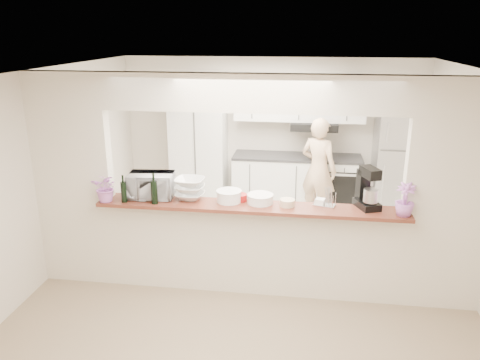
% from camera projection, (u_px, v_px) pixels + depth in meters
% --- Properties ---
extents(floor, '(6.00, 6.00, 0.00)m').
position_uv_depth(floor, '(250.00, 290.00, 5.49)').
color(floor, gray).
rests_on(floor, ground).
extents(tile_overlay, '(5.00, 2.90, 0.01)m').
position_uv_depth(tile_overlay, '(263.00, 235.00, 6.95)').
color(tile_overlay, beige).
rests_on(tile_overlay, floor).
extents(partition, '(5.00, 0.15, 2.50)m').
position_uv_depth(partition, '(251.00, 170.00, 5.04)').
color(partition, silver).
rests_on(partition, floor).
extents(bar_counter, '(3.40, 0.38, 1.09)m').
position_uv_depth(bar_counter, '(251.00, 246.00, 5.31)').
color(bar_counter, silver).
rests_on(bar_counter, floor).
extents(kitchen_cabinets, '(3.15, 0.62, 2.25)m').
position_uv_depth(kitchen_cabinets, '(259.00, 152.00, 7.78)').
color(kitchen_cabinets, silver).
rests_on(kitchen_cabinets, floor).
extents(refrigerator, '(0.75, 0.70, 1.70)m').
position_uv_depth(refrigerator, '(398.00, 166.00, 7.46)').
color(refrigerator, '#A3A3A7').
rests_on(refrigerator, floor).
extents(flower_left, '(0.30, 0.26, 0.33)m').
position_uv_depth(flower_left, '(106.00, 187.00, 5.18)').
color(flower_left, pink).
rests_on(flower_left, bar_counter).
extents(wine_bottle_a, '(0.07, 0.07, 0.35)m').
position_uv_depth(wine_bottle_a, '(154.00, 192.00, 5.11)').
color(wine_bottle_a, black).
rests_on(wine_bottle_a, bar_counter).
extents(wine_bottle_b, '(0.06, 0.06, 0.31)m').
position_uv_depth(wine_bottle_b, '(124.00, 192.00, 5.16)').
color(wine_bottle_b, black).
rests_on(wine_bottle_b, bar_counter).
extents(toaster_oven, '(0.54, 0.39, 0.28)m').
position_uv_depth(toaster_oven, '(151.00, 185.00, 5.31)').
color(toaster_oven, '#B3B3B8').
rests_on(toaster_oven, bar_counter).
extents(serving_bowls, '(0.35, 0.35, 0.24)m').
position_uv_depth(serving_bowls, '(190.00, 189.00, 5.26)').
color(serving_bowls, silver).
rests_on(serving_bowls, bar_counter).
extents(plate_stack_a, '(0.28, 0.28, 0.13)m').
position_uv_depth(plate_stack_a, '(229.00, 196.00, 5.20)').
color(plate_stack_a, white).
rests_on(plate_stack_a, bar_counter).
extents(plate_stack_b, '(0.29, 0.29, 0.10)m').
position_uv_depth(plate_stack_b, '(260.00, 199.00, 5.16)').
color(plate_stack_b, white).
rests_on(plate_stack_b, bar_counter).
extents(red_bowl, '(0.16, 0.16, 0.07)m').
position_uv_depth(red_bowl, '(240.00, 197.00, 5.24)').
color(red_bowl, maroon).
rests_on(red_bowl, bar_counter).
extents(tan_bowl, '(0.16, 0.16, 0.08)m').
position_uv_depth(tan_bowl, '(287.00, 203.00, 5.07)').
color(tan_bowl, beige).
rests_on(tan_bowl, bar_counter).
extents(utensil_caddy, '(0.26, 0.20, 0.22)m').
position_uv_depth(utensil_caddy, '(325.00, 198.00, 5.07)').
color(utensil_caddy, silver).
rests_on(utensil_caddy, bar_counter).
extents(stand_mixer, '(0.29, 0.35, 0.45)m').
position_uv_depth(stand_mixer, '(367.00, 189.00, 4.99)').
color(stand_mixer, black).
rests_on(stand_mixer, bar_counter).
extents(flower_right, '(0.25, 0.25, 0.35)m').
position_uv_depth(flower_right, '(405.00, 199.00, 4.78)').
color(flower_right, '#BA64B6').
rests_on(flower_right, bar_counter).
extents(person, '(0.72, 0.64, 1.64)m').
position_uv_depth(person, '(318.00, 170.00, 7.30)').
color(person, tan).
rests_on(person, floor).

